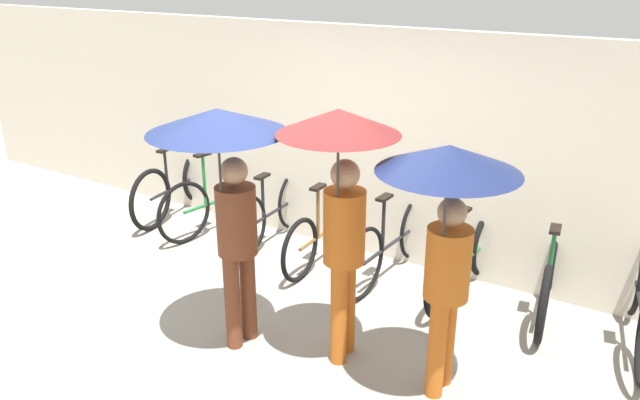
{
  "coord_description": "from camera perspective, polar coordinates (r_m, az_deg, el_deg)",
  "views": [
    {
      "loc": [
        2.72,
        -3.4,
        3.0
      ],
      "look_at": [
        0.0,
        1.04,
        1.0
      ],
      "focal_mm": 35.0,
      "sensor_mm": 36.0,
      "label": 1
    }
  ],
  "objects": [
    {
      "name": "parked_bicycle_2",
      "position": [
        7.02,
        -4.37,
        -0.98
      ],
      "size": [
        0.44,
        1.7,
        1.1
      ],
      "rotation": [
        0.0,
        0.0,
        1.62
      ],
      "color": "black",
      "rests_on": "ground"
    },
    {
      "name": "parked_bicycle_1",
      "position": [
        7.41,
        -9.35,
        0.06
      ],
      "size": [
        0.46,
        1.67,
        1.08
      ],
      "rotation": [
        0.0,
        0.0,
        1.4
      ],
      "color": "black",
      "rests_on": "ground"
    },
    {
      "name": "parked_bicycle_5",
      "position": [
        6.09,
        13.22,
        -5.23
      ],
      "size": [
        0.44,
        1.7,
        1.06
      ],
      "rotation": [
        0.0,
        0.0,
        1.5
      ],
      "color": "black",
      "rests_on": "ground"
    },
    {
      "name": "parked_bicycle_4",
      "position": [
        6.28,
        6.63,
        -3.75
      ],
      "size": [
        0.44,
        1.82,
        1.1
      ],
      "rotation": [
        0.0,
        0.0,
        1.52
      ],
      "color": "black",
      "rests_on": "ground"
    },
    {
      "name": "pedestrian_trailing",
      "position": [
        4.17,
        11.62,
        -0.6
      ],
      "size": [
        0.94,
        0.94,
        1.93
      ],
      "rotation": [
        0.0,
        0.0,
        3.12
      ],
      "color": "#B25619",
      "rests_on": "ground"
    },
    {
      "name": "pedestrian_leading",
      "position": [
        4.69,
        -8.76,
        3.43
      ],
      "size": [
        1.04,
        1.04,
        2.02
      ],
      "rotation": [
        0.0,
        0.0,
        3.02
      ],
      "color": "brown",
      "rests_on": "ground"
    },
    {
      "name": "back_wall",
      "position": [
        6.5,
        5.51,
        4.91
      ],
      "size": [
        13.26,
        0.12,
        2.41
      ],
      "color": "beige",
      "rests_on": "ground"
    },
    {
      "name": "parked_bicycle_6",
      "position": [
        5.98,
        20.2,
        -6.62
      ],
      "size": [
        0.44,
        1.64,
        1.05
      ],
      "rotation": [
        0.0,
        0.0,
        1.71
      ],
      "color": "black",
      "rests_on": "ground"
    },
    {
      "name": "parked_bicycle_0",
      "position": [
        7.98,
        -12.95,
        1.35
      ],
      "size": [
        0.44,
        1.77,
        1.1
      ],
      "rotation": [
        0.0,
        0.0,
        1.71
      ],
      "color": "black",
      "rests_on": "ground"
    },
    {
      "name": "ground_plane",
      "position": [
        5.29,
        -6.05,
        -13.67
      ],
      "size": [
        30.0,
        30.0,
        0.0
      ],
      "primitive_type": "plane",
      "color": "gray"
    },
    {
      "name": "pedestrian_center",
      "position": [
        4.46,
        1.92,
        2.13
      ],
      "size": [
        0.88,
        0.88,
        2.07
      ],
      "rotation": [
        0.0,
        0.0,
        3.27
      ],
      "color": "#B25619",
      "rests_on": "ground"
    },
    {
      "name": "parked_bicycle_3",
      "position": [
        6.61,
        0.69,
        -2.6
      ],
      "size": [
        0.44,
        1.75,
        1.1
      ],
      "rotation": [
        0.0,
        0.0,
        1.6
      ],
      "color": "black",
      "rests_on": "ground"
    }
  ]
}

